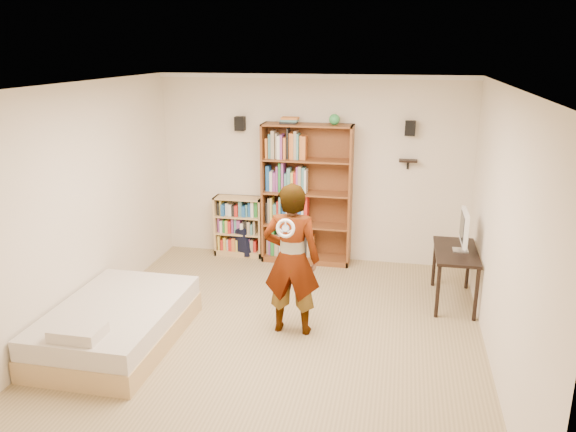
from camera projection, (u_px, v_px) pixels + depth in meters
name	position (u px, v px, depth m)	size (l,w,h in m)	color
ground	(275.00, 336.00, 6.19)	(4.50, 5.00, 0.01)	tan
room_shell	(274.00, 180.00, 5.68)	(4.52, 5.02, 2.71)	#F2E5CF
crown_molding	(273.00, 89.00, 5.42)	(4.50, 5.00, 0.06)	white
speaker_left	(240.00, 124.00, 8.07)	(0.14, 0.12, 0.20)	black
speaker_right	(410.00, 128.00, 7.61)	(0.14, 0.12, 0.20)	black
wall_shelf	(408.00, 161.00, 7.75)	(0.25, 0.16, 0.03)	black
tall_bookshelf	(307.00, 195.00, 8.08)	(1.28, 0.37, 2.03)	brown
low_bookshelf	(239.00, 226.00, 8.49)	(0.73, 0.27, 0.91)	tan
computer_desk	(454.00, 276.00, 6.92)	(0.50, 1.01, 0.69)	black
imac	(462.00, 231.00, 6.73)	(0.10, 0.50, 0.50)	white
daybed	(117.00, 319.00, 5.98)	(1.21, 1.87, 0.55)	beige
person	(292.00, 259.00, 6.07)	(0.62, 0.41, 1.70)	black
wii_wheel	(285.00, 228.00, 5.64)	(0.20, 0.20, 0.03)	white
navy_bag	(242.00, 241.00, 8.53)	(0.33, 0.21, 0.44)	black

